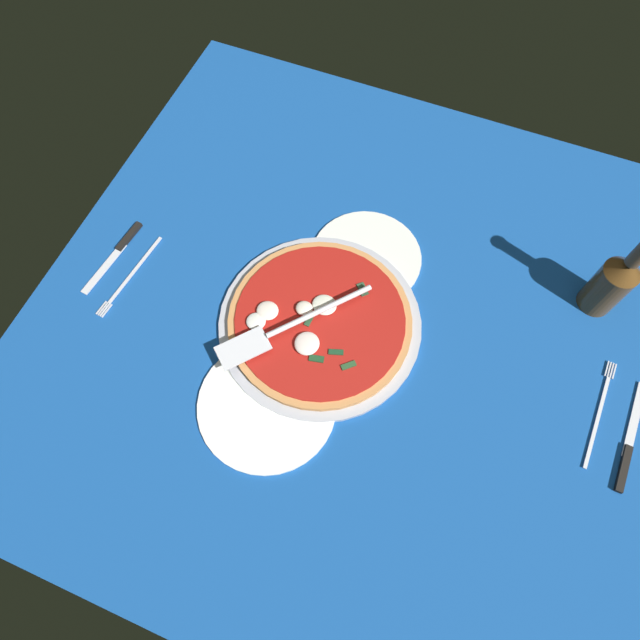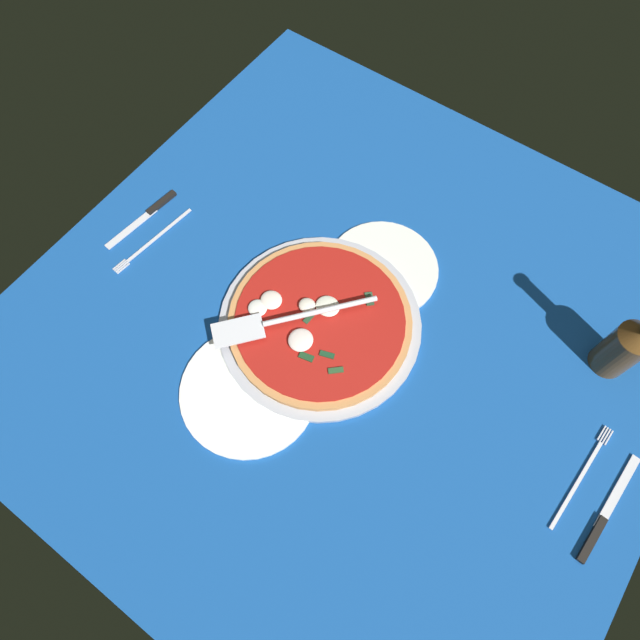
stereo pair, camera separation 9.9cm
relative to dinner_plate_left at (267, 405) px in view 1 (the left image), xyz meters
The scene contains 9 objects.
ground_plane 21.49cm from the dinner_plate_left, 20.79° to the right, with size 114.08×114.08×0.80cm, color #154996.
pizza_pan 17.55cm from the dinner_plate_left, ahead, with size 36.56×36.56×1.31cm, color #ADB1BD.
dinner_plate_left is the anchor object (origin of this frame).
dinner_plate_right 34.21cm from the dinner_plate_left, ahead, with size 21.09×21.09×1.00cm, color white.
pizza 17.49cm from the dinner_plate_left, ahead, with size 33.00×33.00×2.61cm.
pizza_server 14.26cm from the dinner_plate_left, ahead, with size 24.39×21.27×1.00cm.
place_setting_near 58.03cm from the dinner_plate_left, 72.25° to the right, with size 21.92×13.49×1.40cm.
place_setting_far 39.89cm from the dinner_plate_left, 67.51° to the left, with size 20.57×13.80×1.40cm.
beer_bottle 63.18cm from the dinner_plate_left, 49.71° to the right, with size 6.32×6.32×22.89cm.
Camera 1 is at (-42.15, -10.97, 92.10)cm, focal length 31.32 mm.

